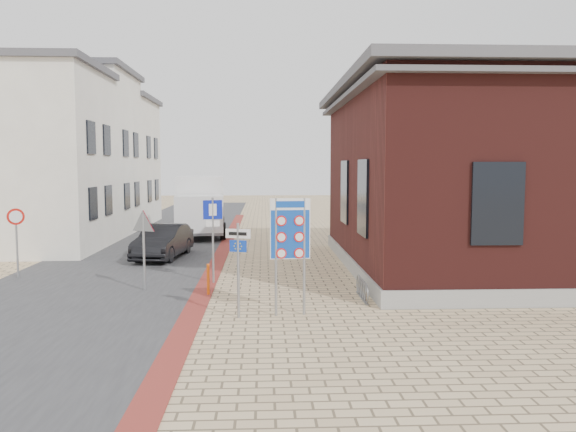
{
  "coord_description": "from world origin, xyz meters",
  "views": [
    {
      "loc": [
        -0.16,
        -13.51,
        3.78
      ],
      "look_at": [
        0.61,
        4.31,
        2.2
      ],
      "focal_mm": 35.0,
      "sensor_mm": 36.0,
      "label": 1
    }
  ],
  "objects_px": {
    "box_truck": "(200,205)",
    "essen_sign": "(238,256)",
    "border_sign": "(290,231)",
    "bollard": "(208,280)",
    "sedan": "(163,241)",
    "parking_sign": "(213,224)"
  },
  "relations": [
    {
      "from": "bollard",
      "to": "parking_sign",
      "type": "bearing_deg",
      "value": 90.0
    },
    {
      "from": "border_sign",
      "to": "sedan",
      "type": "bearing_deg",
      "value": 113.05
    },
    {
      "from": "box_truck",
      "to": "bollard",
      "type": "bearing_deg",
      "value": -87.99
    },
    {
      "from": "border_sign",
      "to": "bollard",
      "type": "bearing_deg",
      "value": 130.25
    },
    {
      "from": "sedan",
      "to": "border_sign",
      "type": "relative_size",
      "value": 1.41
    },
    {
      "from": "essen_sign",
      "to": "bollard",
      "type": "xyz_separation_m",
      "value": [
        -1.0,
        2.5,
        -1.11
      ]
    },
    {
      "from": "box_truck",
      "to": "bollard",
      "type": "xyz_separation_m",
      "value": [
        1.83,
        -14.38,
        -1.2
      ]
    },
    {
      "from": "border_sign",
      "to": "bollard",
      "type": "distance_m",
      "value": 3.66
    },
    {
      "from": "border_sign",
      "to": "parking_sign",
      "type": "bearing_deg",
      "value": 115.15
    },
    {
      "from": "sedan",
      "to": "essen_sign",
      "type": "bearing_deg",
      "value": -61.68
    },
    {
      "from": "parking_sign",
      "to": "essen_sign",
      "type": "bearing_deg",
      "value": -89.64
    },
    {
      "from": "box_truck",
      "to": "sedan",
      "type": "bearing_deg",
      "value": -100.35
    },
    {
      "from": "parking_sign",
      "to": "bollard",
      "type": "distance_m",
      "value": 2.24
    },
    {
      "from": "sedan",
      "to": "bollard",
      "type": "xyz_separation_m",
      "value": [
        2.51,
        -6.82,
        -0.23
      ]
    },
    {
      "from": "border_sign",
      "to": "essen_sign",
      "type": "relative_size",
      "value": 1.25
    },
    {
      "from": "border_sign",
      "to": "parking_sign",
      "type": "relative_size",
      "value": 1.07
    },
    {
      "from": "box_truck",
      "to": "essen_sign",
      "type": "distance_m",
      "value": 17.12
    },
    {
      "from": "parking_sign",
      "to": "sedan",
      "type": "bearing_deg",
      "value": 103.07
    },
    {
      "from": "bollard",
      "to": "box_truck",
      "type": "bearing_deg",
      "value": 97.26
    },
    {
      "from": "sedan",
      "to": "essen_sign",
      "type": "height_order",
      "value": "essen_sign"
    },
    {
      "from": "border_sign",
      "to": "essen_sign",
      "type": "distance_m",
      "value": 1.44
    },
    {
      "from": "essen_sign",
      "to": "box_truck",
      "type": "bearing_deg",
      "value": 117.5
    }
  ]
}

